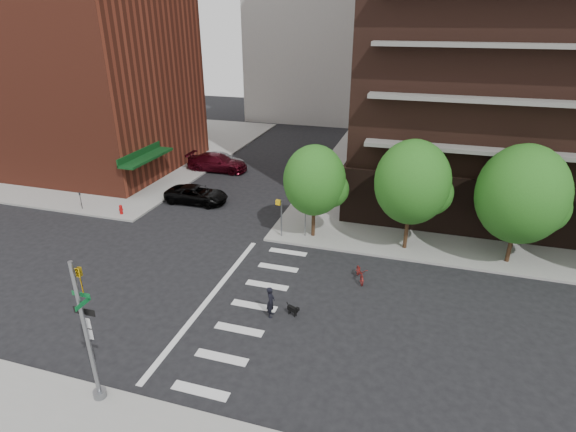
% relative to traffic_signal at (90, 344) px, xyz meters
% --- Properties ---
extents(ground, '(120.00, 120.00, 0.00)m').
position_rel_traffic_signal_xyz_m(ground, '(0.47, 7.49, -2.70)').
color(ground, black).
rests_on(ground, ground).
extents(sidewalk_ne, '(39.00, 33.00, 0.15)m').
position_rel_traffic_signal_xyz_m(sidewalk_ne, '(20.97, 30.99, -2.62)').
color(sidewalk_ne, gray).
rests_on(sidewalk_ne, ground).
extents(sidewalk_nw, '(31.00, 33.00, 0.15)m').
position_rel_traffic_signal_xyz_m(sidewalk_nw, '(-24.03, 30.99, -2.62)').
color(sidewalk_nw, gray).
rests_on(sidewalk_nw, ground).
extents(crosswalk, '(3.85, 13.00, 0.01)m').
position_rel_traffic_signal_xyz_m(crosswalk, '(2.68, 7.49, -2.69)').
color(crosswalk, silver).
rests_on(crosswalk, ground).
extents(midrise_nw, '(21.40, 15.50, 20.00)m').
position_rel_traffic_signal_xyz_m(midrise_nw, '(-21.53, 25.49, 7.45)').
color(midrise_nw, maroon).
rests_on(midrise_nw, sidewalk_nw).
extents(tree_a, '(4.00, 4.00, 5.90)m').
position_rel_traffic_signal_xyz_m(tree_a, '(4.47, 15.99, 1.35)').
color(tree_a, '#301E11').
rests_on(tree_a, sidewalk_ne).
extents(tree_b, '(4.50, 4.50, 6.65)m').
position_rel_traffic_signal_xyz_m(tree_b, '(10.47, 15.99, 1.85)').
color(tree_b, '#301E11').
rests_on(tree_b, sidewalk_ne).
extents(tree_c, '(5.00, 5.00, 6.80)m').
position_rel_traffic_signal_xyz_m(tree_c, '(16.47, 15.99, 1.75)').
color(tree_c, '#301E11').
rests_on(tree_c, sidewalk_ne).
extents(traffic_signal, '(0.90, 0.75, 6.00)m').
position_rel_traffic_signal_xyz_m(traffic_signal, '(0.00, 0.00, 0.00)').
color(traffic_signal, slate).
rests_on(traffic_signal, sidewalk_s).
extents(pedestrian_signal, '(2.18, 0.67, 2.60)m').
position_rel_traffic_signal_xyz_m(pedestrian_signal, '(2.79, 15.42, -0.84)').
color(pedestrian_signal, slate).
rests_on(pedestrian_signal, sidewalk_ne).
extents(fire_hydrant, '(0.24, 0.24, 0.73)m').
position_rel_traffic_signal_xyz_m(fire_hydrant, '(-10.03, 15.29, -2.15)').
color(fire_hydrant, '#A50C0C').
rests_on(fire_hydrant, sidewalk_nw).
extents(parking_meter, '(0.10, 0.08, 1.32)m').
position_rel_traffic_signal_xyz_m(parking_meter, '(-13.53, 15.29, -1.74)').
color(parking_meter, black).
rests_on(parking_meter, sidewalk_nw).
extents(parked_car_black, '(2.37, 5.00, 1.38)m').
position_rel_traffic_signal_xyz_m(parked_car_black, '(-5.87, 19.28, -2.01)').
color(parked_car_black, black).
rests_on(parked_car_black, ground).
extents(parked_car_maroon, '(2.60, 5.85, 1.67)m').
position_rel_traffic_signal_xyz_m(parked_car_maroon, '(-7.73, 27.14, -1.86)').
color(parked_car_maroon, '#470914').
rests_on(parked_car_maroon, ground).
extents(parked_car_silver, '(1.80, 4.68, 1.52)m').
position_rel_traffic_signal_xyz_m(parked_car_silver, '(-7.73, 27.76, -1.94)').
color(parked_car_silver, '#98999F').
rests_on(parked_car_silver, ground).
extents(scooter, '(1.13, 1.80, 0.89)m').
position_rel_traffic_signal_xyz_m(scooter, '(8.30, 11.55, -2.25)').
color(scooter, maroon).
rests_on(scooter, ground).
extents(dog_walker, '(0.66, 0.49, 1.64)m').
position_rel_traffic_signal_xyz_m(dog_walker, '(4.56, 6.96, -1.88)').
color(dog_walker, black).
rests_on(dog_walker, ground).
extents(dog, '(0.67, 0.41, 0.57)m').
position_rel_traffic_signal_xyz_m(dog, '(5.61, 7.32, -2.34)').
color(dog, black).
rests_on(dog, ground).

